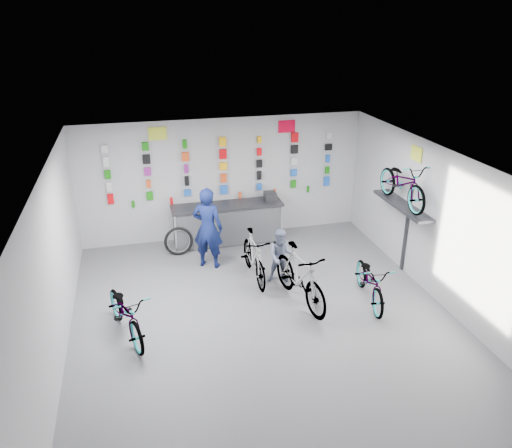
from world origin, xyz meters
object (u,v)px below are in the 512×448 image
object	(u,v)px
counter	(228,224)
bike_center	(300,276)
bike_service	(254,257)
clerk	(208,228)
bike_left	(126,312)
bike_right	(370,281)
customer	(281,256)

from	to	relation	value
counter	bike_center	world-z (taller)	bike_center
bike_center	bike_service	bearing A→B (deg)	108.03
bike_service	clerk	bearing A→B (deg)	135.09
bike_service	bike_left	bearing A→B (deg)	-152.60
bike_left	bike_center	size ratio (longest dim) A/B	0.92
bike_center	bike_right	xyz separation A→B (m)	(1.36, -0.28, -0.13)
counter	clerk	bearing A→B (deg)	-120.43
counter	bike_left	bearing A→B (deg)	-126.34
bike_center	clerk	world-z (taller)	clerk
bike_right	bike_service	distance (m)	2.46
clerk	bike_center	bearing A→B (deg)	153.83
bike_right	customer	xyz separation A→B (m)	(-1.48, 1.15, 0.15)
bike_right	customer	world-z (taller)	customer
bike_left	bike_right	distance (m)	4.66
counter	bike_left	size ratio (longest dim) A/B	1.51
bike_left	bike_right	bearing A→B (deg)	-17.06
counter	bike_center	size ratio (longest dim) A/B	1.39
counter	bike_right	world-z (taller)	counter
counter	bike_center	distance (m)	3.19
counter	bike_service	distance (m)	1.94
bike_right	clerk	distance (m)	3.65
bike_left	bike_right	world-z (taller)	bike_left
bike_right	bike_service	bearing A→B (deg)	153.82
counter	clerk	size ratio (longest dim) A/B	1.45
counter	bike_service	bearing A→B (deg)	-84.45
bike_center	customer	xyz separation A→B (m)	(-0.11, 0.88, 0.02)
bike_left	clerk	distance (m)	2.93
bike_right	clerk	bearing A→B (deg)	151.07
customer	bike_right	bearing A→B (deg)	-24.34
clerk	customer	xyz separation A→B (m)	(1.36, -1.09, -0.33)
bike_right	bike_center	bearing A→B (deg)	177.88
bike_left	clerk	world-z (taller)	clerk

